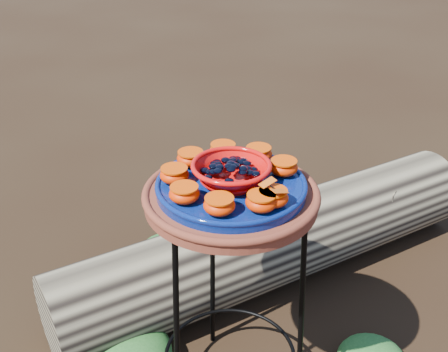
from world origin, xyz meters
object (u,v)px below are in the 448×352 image
object	(u,v)px
cobalt_plate	(231,187)
red_bowl	(231,174)
plant_stand	(230,305)
driftwood_log	(274,243)
terracotta_saucer	(231,198)

from	to	relation	value
cobalt_plate	red_bowl	size ratio (longest dim) A/B	2.00
plant_stand	red_bowl	xyz separation A→B (m)	(0.00, 0.00, 0.44)
plant_stand	driftwood_log	size ratio (longest dim) A/B	0.39
terracotta_saucer	red_bowl	world-z (taller)	red_bowl
plant_stand	red_bowl	world-z (taller)	red_bowl
cobalt_plate	driftwood_log	world-z (taller)	cobalt_plate
terracotta_saucer	driftwood_log	size ratio (longest dim) A/B	0.25
plant_stand	driftwood_log	world-z (taller)	plant_stand
terracotta_saucer	cobalt_plate	size ratio (longest dim) A/B	1.17
plant_stand	cobalt_plate	xyz separation A→B (m)	(0.00, 0.00, 0.40)
plant_stand	red_bowl	size ratio (longest dim) A/B	3.62
red_bowl	cobalt_plate	bearing A→B (deg)	0.00
terracotta_saucer	cobalt_plate	bearing A→B (deg)	0.00
terracotta_saucer	driftwood_log	bearing A→B (deg)	56.97
plant_stand	cobalt_plate	size ratio (longest dim) A/B	1.81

